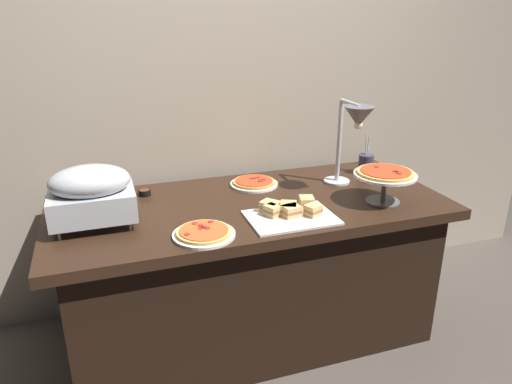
{
  "coord_description": "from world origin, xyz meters",
  "views": [
    {
      "loc": [
        -0.66,
        -2.03,
        1.63
      ],
      "look_at": [
        0.03,
        0.0,
        0.81
      ],
      "focal_mm": 33.36,
      "sensor_mm": 36.0,
      "label": 1
    }
  ],
  "objects_px": {
    "heat_lamp": "(355,125)",
    "pizza_plate_raised_stand": "(385,176)",
    "chafing_dish": "(91,193)",
    "utensil_holder": "(366,164)",
    "sauce_cup_far": "(106,199)",
    "pizza_plate_front": "(254,183)",
    "sandwich_platter": "(290,212)",
    "pizza_plate_center": "(204,233)",
    "sauce_cup_near": "(145,192)"
  },
  "relations": [
    {
      "from": "heat_lamp",
      "to": "sauce_cup_far",
      "type": "bearing_deg",
      "value": 168.55
    },
    {
      "from": "pizza_plate_front",
      "to": "pizza_plate_center",
      "type": "distance_m",
      "value": 0.64
    },
    {
      "from": "utensil_holder",
      "to": "pizza_plate_front",
      "type": "bearing_deg",
      "value": 178.56
    },
    {
      "from": "heat_lamp",
      "to": "sandwich_platter",
      "type": "bearing_deg",
      "value": -154.06
    },
    {
      "from": "sauce_cup_near",
      "to": "utensil_holder",
      "type": "bearing_deg",
      "value": -2.49
    },
    {
      "from": "pizza_plate_raised_stand",
      "to": "utensil_holder",
      "type": "distance_m",
      "value": 0.44
    },
    {
      "from": "heat_lamp",
      "to": "pizza_plate_center",
      "type": "height_order",
      "value": "heat_lamp"
    },
    {
      "from": "pizza_plate_raised_stand",
      "to": "utensil_holder",
      "type": "bearing_deg",
      "value": 70.07
    },
    {
      "from": "pizza_plate_center",
      "to": "sauce_cup_far",
      "type": "height_order",
      "value": "sauce_cup_far"
    },
    {
      "from": "pizza_plate_front",
      "to": "sandwich_platter",
      "type": "xyz_separation_m",
      "value": [
        0.02,
        -0.44,
        0.01
      ]
    },
    {
      "from": "heat_lamp",
      "to": "sauce_cup_far",
      "type": "distance_m",
      "value": 1.26
    },
    {
      "from": "heat_lamp",
      "to": "sauce_cup_near",
      "type": "xyz_separation_m",
      "value": [
        -1.01,
        0.28,
        -0.33
      ]
    },
    {
      "from": "pizza_plate_front",
      "to": "sandwich_platter",
      "type": "relative_size",
      "value": 0.65
    },
    {
      "from": "sauce_cup_far",
      "to": "sauce_cup_near",
      "type": "bearing_deg",
      "value": 11.3
    },
    {
      "from": "chafing_dish",
      "to": "sauce_cup_near",
      "type": "height_order",
      "value": "chafing_dish"
    },
    {
      "from": "pizza_plate_raised_stand",
      "to": "sauce_cup_near",
      "type": "relative_size",
      "value": 4.77
    },
    {
      "from": "heat_lamp",
      "to": "sandwich_platter",
      "type": "xyz_separation_m",
      "value": [
        -0.42,
        -0.2,
        -0.33
      ]
    },
    {
      "from": "sauce_cup_near",
      "to": "sauce_cup_far",
      "type": "bearing_deg",
      "value": -168.7
    },
    {
      "from": "chafing_dish",
      "to": "utensil_holder",
      "type": "xyz_separation_m",
      "value": [
        1.48,
        0.24,
        -0.09
      ]
    },
    {
      "from": "chafing_dish",
      "to": "pizza_plate_front",
      "type": "distance_m",
      "value": 0.86
    },
    {
      "from": "heat_lamp",
      "to": "pizza_plate_raised_stand",
      "type": "relative_size",
      "value": 1.52
    },
    {
      "from": "sandwich_platter",
      "to": "pizza_plate_front",
      "type": "bearing_deg",
      "value": 93.1
    },
    {
      "from": "pizza_plate_center",
      "to": "sauce_cup_far",
      "type": "relative_size",
      "value": 4.29
    },
    {
      "from": "pizza_plate_front",
      "to": "pizza_plate_raised_stand",
      "type": "height_order",
      "value": "pizza_plate_raised_stand"
    },
    {
      "from": "chafing_dish",
      "to": "sauce_cup_far",
      "type": "xyz_separation_m",
      "value": [
        0.06,
        0.26,
        -0.13
      ]
    },
    {
      "from": "pizza_plate_front",
      "to": "pizza_plate_raised_stand",
      "type": "distance_m",
      "value": 0.68
    },
    {
      "from": "heat_lamp",
      "to": "sauce_cup_far",
      "type": "xyz_separation_m",
      "value": [
        -1.19,
        0.24,
        -0.33
      ]
    },
    {
      "from": "chafing_dish",
      "to": "pizza_plate_front",
      "type": "bearing_deg",
      "value": 17.73
    },
    {
      "from": "chafing_dish",
      "to": "sauce_cup_far",
      "type": "height_order",
      "value": "chafing_dish"
    },
    {
      "from": "chafing_dish",
      "to": "sauce_cup_far",
      "type": "distance_m",
      "value": 0.3
    },
    {
      "from": "chafing_dish",
      "to": "pizza_plate_raised_stand",
      "type": "height_order",
      "value": "chafing_dish"
    },
    {
      "from": "heat_lamp",
      "to": "pizza_plate_raised_stand",
      "type": "bearing_deg",
      "value": -67.45
    },
    {
      "from": "pizza_plate_front",
      "to": "sauce_cup_near",
      "type": "height_order",
      "value": "same"
    },
    {
      "from": "chafing_dish",
      "to": "pizza_plate_front",
      "type": "height_order",
      "value": "chafing_dish"
    },
    {
      "from": "sauce_cup_near",
      "to": "utensil_holder",
      "type": "relative_size",
      "value": 0.27
    },
    {
      "from": "sandwich_platter",
      "to": "utensil_holder",
      "type": "xyz_separation_m",
      "value": [
        0.64,
        0.43,
        0.04
      ]
    },
    {
      "from": "pizza_plate_raised_stand",
      "to": "chafing_dish",
      "type": "bearing_deg",
      "value": 172.86
    },
    {
      "from": "heat_lamp",
      "to": "sandwich_platter",
      "type": "distance_m",
      "value": 0.57
    },
    {
      "from": "pizza_plate_center",
      "to": "sauce_cup_far",
      "type": "bearing_deg",
      "value": 125.29
    },
    {
      "from": "sandwich_platter",
      "to": "utensil_holder",
      "type": "distance_m",
      "value": 0.77
    },
    {
      "from": "pizza_plate_raised_stand",
      "to": "sauce_cup_near",
      "type": "xyz_separation_m",
      "value": [
        -1.08,
        0.46,
        -0.11
      ]
    },
    {
      "from": "pizza_plate_center",
      "to": "utensil_holder",
      "type": "relative_size",
      "value": 1.15
    },
    {
      "from": "sauce_cup_near",
      "to": "utensil_holder",
      "type": "height_order",
      "value": "utensil_holder"
    },
    {
      "from": "pizza_plate_front",
      "to": "utensil_holder",
      "type": "bearing_deg",
      "value": -1.44
    },
    {
      "from": "pizza_plate_front",
      "to": "sauce_cup_far",
      "type": "height_order",
      "value": "sauce_cup_far"
    },
    {
      "from": "pizza_plate_front",
      "to": "sandwich_platter",
      "type": "distance_m",
      "value": 0.44
    },
    {
      "from": "sauce_cup_near",
      "to": "sauce_cup_far",
      "type": "height_order",
      "value": "sauce_cup_far"
    },
    {
      "from": "pizza_plate_front",
      "to": "sauce_cup_far",
      "type": "relative_size",
      "value": 4.16
    },
    {
      "from": "heat_lamp",
      "to": "pizza_plate_raised_stand",
      "type": "distance_m",
      "value": 0.29
    },
    {
      "from": "pizza_plate_front",
      "to": "utensil_holder",
      "type": "relative_size",
      "value": 1.11
    }
  ]
}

